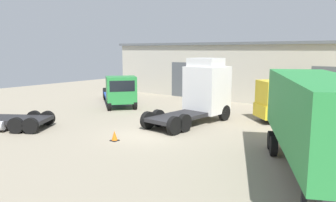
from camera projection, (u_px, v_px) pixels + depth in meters
The scene contains 7 objects.
ground_plane at pixel (149, 135), 19.11m from camera, with size 60.00×60.00×0.00m, color gray.
warehouse_building at pixel (265, 71), 33.11m from camera, with size 32.32×9.03×5.61m.
tractor_unit_white at pixel (202, 92), 22.57m from camera, with size 3.11×6.67×4.34m.
container_trailer_black at pixel (317, 115), 12.04m from camera, with size 6.29×9.49×3.95m.
delivery_van_yellow at pixel (292, 100), 22.33m from camera, with size 4.89×4.92×2.85m.
flatbed_truck_green at pixel (120, 92), 28.44m from camera, with size 7.95×7.14×2.72m.
traffic_cone at pixel (115, 136), 17.79m from camera, with size 0.40×0.40×0.55m.
Camera 1 is at (12.01, -14.21, 4.92)m, focal length 35.00 mm.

